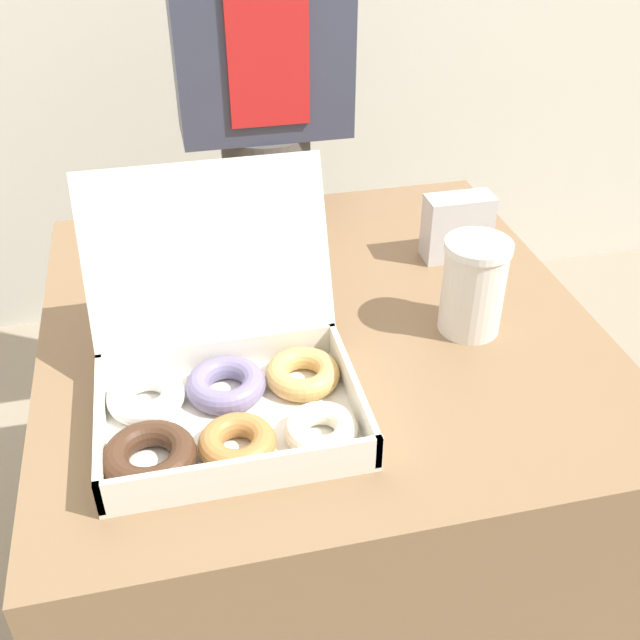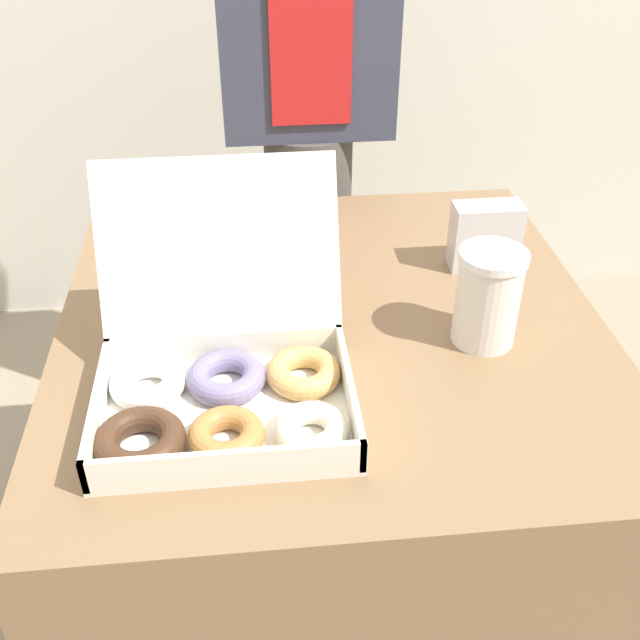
# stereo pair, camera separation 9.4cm
# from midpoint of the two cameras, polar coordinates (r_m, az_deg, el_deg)

# --- Properties ---
(ground_plane) EXTENTS (14.00, 14.00, 0.00)m
(ground_plane) POSITION_cam_midpoint_polar(r_m,az_deg,el_deg) (1.69, 2.31, -21.24)
(ground_plane) COLOR gray
(table) EXTENTS (0.83, 0.84, 0.75)m
(table) POSITION_cam_midpoint_polar(r_m,az_deg,el_deg) (1.40, 2.67, -12.66)
(table) COLOR brown
(table) RESTS_ON ground_plane
(donut_box) EXTENTS (0.35, 0.35, 0.27)m
(donut_box) POSITION_cam_midpoint_polar(r_m,az_deg,el_deg) (0.97, -4.75, -4.83)
(donut_box) COLOR white
(donut_box) RESTS_ON table
(coffee_cup) EXTENTS (0.10, 0.10, 0.15)m
(coffee_cup) POSITION_cam_midpoint_polar(r_m,az_deg,el_deg) (1.10, 15.09, 1.63)
(coffee_cup) COLOR silver
(coffee_cup) RESTS_ON table
(napkin_holder) EXTENTS (0.11, 0.05, 0.11)m
(napkin_holder) POSITION_cam_midpoint_polar(r_m,az_deg,el_deg) (1.29, 14.54, 6.16)
(napkin_holder) COLOR silver
(napkin_holder) RESTS_ON table
(person_customer) EXTENTS (0.34, 0.20, 1.58)m
(person_customer) POSITION_cam_midpoint_polar(r_m,az_deg,el_deg) (1.59, 0.82, 16.12)
(person_customer) COLOR #4C4742
(person_customer) RESTS_ON ground_plane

